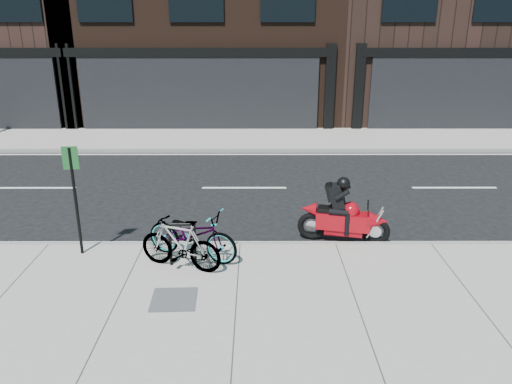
{
  "coord_description": "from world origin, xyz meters",
  "views": [
    {
      "loc": [
        0.32,
        -11.44,
        4.61
      ],
      "look_at": [
        0.33,
        -0.9,
        0.9
      ],
      "focal_mm": 35.0,
      "sensor_mm": 36.0,
      "label": 1
    }
  ],
  "objects_px": {
    "utility_grate": "(174,299)",
    "sign_post": "(75,191)",
    "bike_rack": "(182,240)",
    "bicycle_front": "(192,234)",
    "bicycle_rear": "(180,244)",
    "motorcycle": "(348,216)"
  },
  "relations": [
    {
      "from": "bicycle_front",
      "to": "sign_post",
      "type": "xyz_separation_m",
      "value": [
        -2.25,
        0.2,
        0.81
      ]
    },
    {
      "from": "bike_rack",
      "to": "sign_post",
      "type": "relative_size",
      "value": 0.39
    },
    {
      "from": "bicycle_front",
      "to": "motorcycle",
      "type": "height_order",
      "value": "motorcycle"
    },
    {
      "from": "bicycle_front",
      "to": "bicycle_rear",
      "type": "relative_size",
      "value": 1.16
    },
    {
      "from": "utility_grate",
      "to": "sign_post",
      "type": "xyz_separation_m",
      "value": [
        -2.11,
        1.76,
        1.31
      ]
    },
    {
      "from": "bike_rack",
      "to": "bicycle_front",
      "type": "height_order",
      "value": "bicycle_front"
    },
    {
      "from": "motorcycle",
      "to": "sign_post",
      "type": "xyz_separation_m",
      "value": [
        -5.44,
        -0.78,
        0.84
      ]
    },
    {
      "from": "bicycle_rear",
      "to": "motorcycle",
      "type": "distance_m",
      "value": 3.65
    },
    {
      "from": "motorcycle",
      "to": "sign_post",
      "type": "relative_size",
      "value": 0.89
    },
    {
      "from": "bicycle_front",
      "to": "sign_post",
      "type": "relative_size",
      "value": 0.87
    },
    {
      "from": "bike_rack",
      "to": "motorcycle",
      "type": "xyz_separation_m",
      "value": [
        3.34,
        1.27,
        -0.04
      ]
    },
    {
      "from": "bicycle_rear",
      "to": "motorcycle",
      "type": "height_order",
      "value": "motorcycle"
    },
    {
      "from": "utility_grate",
      "to": "bike_rack",
      "type": "bearing_deg",
      "value": 90.31
    },
    {
      "from": "bicycle_front",
      "to": "bicycle_rear",
      "type": "xyz_separation_m",
      "value": [
        -0.17,
        -0.42,
        -0.01
      ]
    },
    {
      "from": "bike_rack",
      "to": "bicycle_rear",
      "type": "distance_m",
      "value": 0.13
    },
    {
      "from": "utility_grate",
      "to": "sign_post",
      "type": "bearing_deg",
      "value": 140.22
    },
    {
      "from": "motorcycle",
      "to": "bicycle_rear",
      "type": "bearing_deg",
      "value": -144.58
    },
    {
      "from": "motorcycle",
      "to": "utility_grate",
      "type": "bearing_deg",
      "value": -129.97
    },
    {
      "from": "bicycle_front",
      "to": "bicycle_rear",
      "type": "distance_m",
      "value": 0.46
    },
    {
      "from": "bicycle_front",
      "to": "utility_grate",
      "type": "distance_m",
      "value": 1.64
    },
    {
      "from": "bike_rack",
      "to": "sign_post",
      "type": "distance_m",
      "value": 2.3
    },
    {
      "from": "bicycle_rear",
      "to": "utility_grate",
      "type": "height_order",
      "value": "bicycle_rear"
    }
  ]
}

